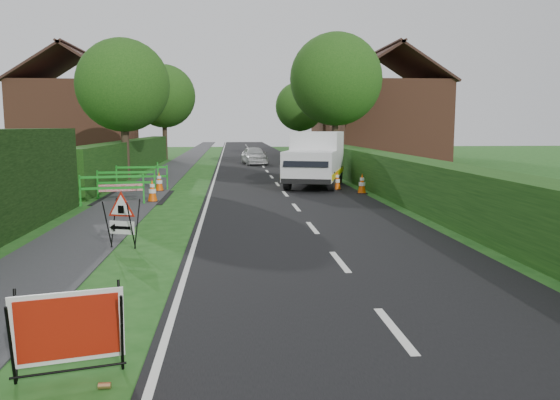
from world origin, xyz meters
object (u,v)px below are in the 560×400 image
red_rect_sign (68,329)px  triangle_sign (120,216)px  works_van (316,158)px  hatchback_car (254,155)px

red_rect_sign → triangle_sign: 6.07m
works_van → hatchback_car: size_ratio=1.52×
works_van → hatchback_car: bearing=115.2°
red_rect_sign → works_van: bearing=59.6°
triangle_sign → works_van: size_ratio=0.19×
red_rect_sign → triangle_sign: (-0.66, 6.03, 0.19)m
red_rect_sign → works_van: size_ratio=0.22×
hatchback_car → red_rect_sign: bearing=-102.2°
red_rect_sign → works_van: (5.27, 17.66, 0.71)m
triangle_sign → red_rect_sign: bearing=-64.6°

